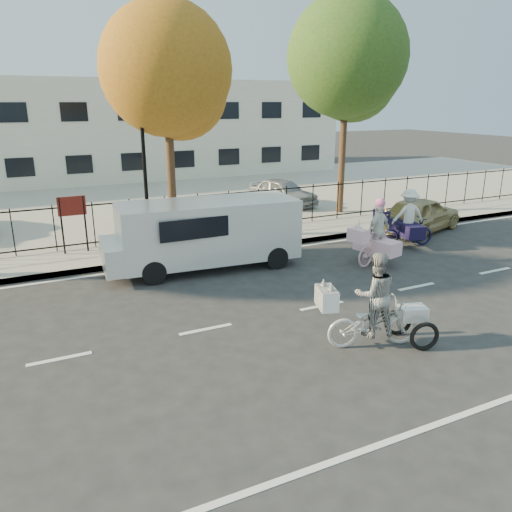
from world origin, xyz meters
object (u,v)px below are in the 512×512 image
zebra_trike (374,311)px  white_van (205,232)px  unicorn_bike (377,240)px  bull_bike (407,224)px  lamppost (144,155)px  gold_sedan (420,214)px  lot_car_d (283,192)px

zebra_trike → white_van: size_ratio=0.40×
unicorn_bike → bull_bike: 2.50m
zebra_trike → unicorn_bike: bearing=-22.2°
lamppost → bull_bike: 9.03m
gold_sedan → zebra_trike: bearing=113.6°
white_van → gold_sedan: size_ratio=1.45×
lamppost → gold_sedan: (9.79, -2.30, -2.43)m
gold_sedan → unicorn_bike: bearing=103.3°
unicorn_bike → white_van: bearing=53.1°
zebra_trike → gold_sedan: size_ratio=0.58×
lamppost → white_van: 3.60m
unicorn_bike → white_van: 5.15m
lamppost → white_van: lamppost is taller
lamppost → lot_car_d: bearing=27.7°
white_van → gold_sedan: bearing=7.6°
lamppost → zebra_trike: size_ratio=1.88×
lamppost → zebra_trike: lamppost is taller
unicorn_bike → white_van: (-4.76, 1.94, 0.35)m
lamppost → unicorn_bike: lamppost is taller
zebra_trike → bull_bike: bearing=-29.3°
lot_car_d → bull_bike: bearing=-101.2°
gold_sedan → lot_car_d: 6.62m
unicorn_bike → white_van: size_ratio=0.36×
zebra_trike → lot_car_d: zebra_trike is taller
white_van → unicorn_bike: bearing=-17.9°
zebra_trike → white_van: white_van is taller
unicorn_bike → gold_sedan: (4.05, 2.46, -0.07)m
lamppost → zebra_trike: (2.29, -8.96, -2.35)m
zebra_trike → lot_car_d: 13.66m
zebra_trike → white_van: 6.28m
zebra_trike → bull_bike: (5.66, 5.37, 0.02)m
bull_bike → gold_sedan: (1.84, 1.29, -0.11)m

